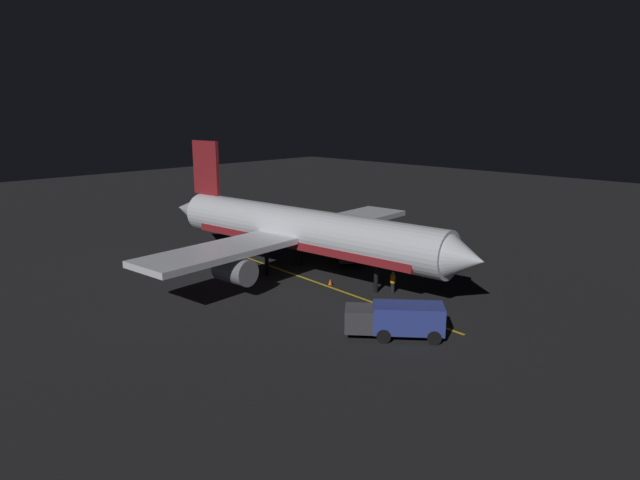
{
  "coord_description": "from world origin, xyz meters",
  "views": [
    {
      "loc": [
        33.37,
        34.75,
        14.43
      ],
      "look_at": [
        0.0,
        2.0,
        3.5
      ],
      "focal_mm": 31.61,
      "sensor_mm": 36.0,
      "label": 1
    }
  ],
  "objects_px": {
    "baggage_truck": "(398,320)",
    "catering_truck": "(347,247)",
    "traffic_cone_near_left": "(330,282)",
    "traffic_cone_near_right": "(423,275)",
    "airliner": "(299,231)",
    "ground_crew_worker": "(393,282)"
  },
  "relations": [
    {
      "from": "ground_crew_worker",
      "to": "traffic_cone_near_left",
      "type": "bearing_deg",
      "value": -67.62
    },
    {
      "from": "baggage_truck",
      "to": "traffic_cone_near_left",
      "type": "distance_m",
      "value": 11.81
    },
    {
      "from": "airliner",
      "to": "ground_crew_worker",
      "type": "bearing_deg",
      "value": 99.06
    },
    {
      "from": "catering_truck",
      "to": "traffic_cone_near_left",
      "type": "bearing_deg",
      "value": 31.89
    },
    {
      "from": "baggage_truck",
      "to": "traffic_cone_near_right",
      "type": "height_order",
      "value": "baggage_truck"
    },
    {
      "from": "baggage_truck",
      "to": "traffic_cone_near_left",
      "type": "bearing_deg",
      "value": -114.83
    },
    {
      "from": "airliner",
      "to": "ground_crew_worker",
      "type": "distance_m",
      "value": 9.93
    },
    {
      "from": "catering_truck",
      "to": "traffic_cone_near_left",
      "type": "height_order",
      "value": "catering_truck"
    },
    {
      "from": "baggage_truck",
      "to": "traffic_cone_near_right",
      "type": "bearing_deg",
      "value": -152.56
    },
    {
      "from": "catering_truck",
      "to": "traffic_cone_near_right",
      "type": "distance_m",
      "value": 8.88
    },
    {
      "from": "baggage_truck",
      "to": "ground_crew_worker",
      "type": "xyz_separation_m",
      "value": [
        -6.99,
        -5.72,
        -0.29
      ]
    },
    {
      "from": "traffic_cone_near_left",
      "to": "traffic_cone_near_right",
      "type": "bearing_deg",
      "value": 148.77
    },
    {
      "from": "catering_truck",
      "to": "ground_crew_worker",
      "type": "xyz_separation_m",
      "value": [
        5.1,
        9.41,
        -0.36
      ]
    },
    {
      "from": "airliner",
      "to": "ground_crew_worker",
      "type": "relative_size",
      "value": 20.0
    },
    {
      "from": "ground_crew_worker",
      "to": "traffic_cone_near_right",
      "type": "height_order",
      "value": "ground_crew_worker"
    },
    {
      "from": "airliner",
      "to": "catering_truck",
      "type": "xyz_separation_m",
      "value": [
        -6.59,
        -0.08,
        -2.67
      ]
    },
    {
      "from": "baggage_truck",
      "to": "catering_truck",
      "type": "relative_size",
      "value": 1.08
    },
    {
      "from": "traffic_cone_near_left",
      "to": "ground_crew_worker",
      "type": "bearing_deg",
      "value": 112.38
    },
    {
      "from": "baggage_truck",
      "to": "catering_truck",
      "type": "xyz_separation_m",
      "value": [
        -12.09,
        -15.13,
        0.06
      ]
    },
    {
      "from": "traffic_cone_near_right",
      "to": "catering_truck",
      "type": "bearing_deg",
      "value": -89.57
    },
    {
      "from": "catering_truck",
      "to": "traffic_cone_near_right",
      "type": "height_order",
      "value": "catering_truck"
    },
    {
      "from": "ground_crew_worker",
      "to": "traffic_cone_near_left",
      "type": "relative_size",
      "value": 3.16
    }
  ]
}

